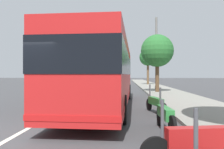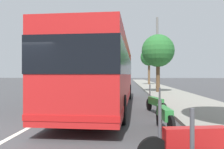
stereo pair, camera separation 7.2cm
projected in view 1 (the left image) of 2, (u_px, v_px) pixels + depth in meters
The scene contains 14 objects.
ground_plane at pixel (21, 133), 6.45m from camera, with size 220.00×220.00×0.00m, color #424244.
sidewalk_curb at pixel (176, 97), 16.03m from camera, with size 110.00×3.60×0.14m, color gray.
lane_divider_line at pixel (84, 97), 16.43m from camera, with size 110.00×0.16×0.01m, color silver.
coach_bus at pixel (105, 72), 11.55m from camera, with size 12.37×2.98×3.21m.
motorcycle_angled at pixel (197, 142), 4.00m from camera, with size 0.42×2.12×1.24m.
motorcycle_nearest_curb at pixel (165, 116), 6.54m from camera, with size 2.25×0.30×1.27m.
motorcycle_mid_row at pixel (156, 103), 9.61m from camera, with size 2.21×0.62×1.23m.
car_side_street at pixel (118, 83), 26.63m from camera, with size 4.39×1.99×1.61m.
car_far_distant at pixel (85, 82), 28.98m from camera, with size 4.75×1.95×1.45m.
car_ahead_same_lane at pixel (100, 80), 42.57m from camera, with size 4.56×2.06×1.52m.
car_oncoming at pixel (98, 81), 37.18m from camera, with size 4.32×1.98×1.45m.
roadside_tree_mid_block at pixel (157, 51), 20.13m from camera, with size 2.94×2.94×5.34m.
roadside_tree_far_block at pixel (148, 58), 35.81m from camera, with size 2.74×2.74×5.88m.
utility_pole at pixel (156, 54), 23.21m from camera, with size 0.23×0.23×7.69m, color slate.
Camera 1 is at (-6.28, -3.04, 1.68)m, focal length 35.62 mm.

